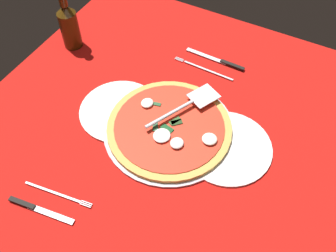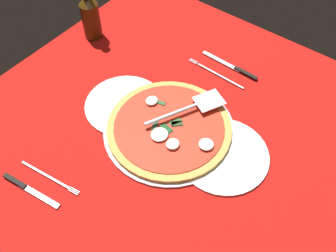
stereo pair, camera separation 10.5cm
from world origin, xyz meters
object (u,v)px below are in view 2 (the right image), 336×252
(beer_bottle, at_px, (90,16))
(pizza, at_px, (168,127))
(dinner_plate_left, at_px, (125,105))
(place_setting_near, at_px, (38,184))
(place_setting_far, at_px, (225,71))
(dinner_plate_right, at_px, (223,155))
(pizza_server, at_px, (190,108))

(beer_bottle, bearing_deg, pizza, -20.58)
(dinner_plate_left, bearing_deg, place_setting_near, -90.46)
(place_setting_far, bearing_deg, beer_bottle, 17.30)
(dinner_plate_right, distance_m, pizza, 0.17)
(dinner_plate_left, xyz_separation_m, beer_bottle, (-0.30, 0.18, 0.08))
(dinner_plate_left, bearing_deg, beer_bottle, 149.31)
(pizza, relative_size, place_setting_far, 1.57)
(pizza, xyz_separation_m, beer_bottle, (-0.45, 0.17, 0.07))
(dinner_plate_left, relative_size, pizza, 0.67)
(dinner_plate_right, bearing_deg, place_setting_near, -132.55)
(pizza_server, distance_m, place_setting_near, 0.45)
(place_setting_far, bearing_deg, pizza_server, 96.13)
(dinner_plate_right, relative_size, place_setting_far, 1.11)
(dinner_plate_left, distance_m, pizza_server, 0.20)
(pizza_server, bearing_deg, place_setting_far, 30.87)
(dinner_plate_right, height_order, beer_bottle, beer_bottle)
(pizza, distance_m, place_setting_near, 0.37)
(place_setting_near, xyz_separation_m, beer_bottle, (-0.29, 0.51, 0.08))
(dinner_plate_left, distance_m, dinner_plate_right, 0.33)
(pizza, relative_size, beer_bottle, 1.54)
(dinner_plate_left, bearing_deg, pizza_server, 25.44)
(dinner_plate_right, xyz_separation_m, place_setting_far, (-0.17, 0.28, -0.00))
(pizza_server, bearing_deg, dinner_plate_right, -84.22)
(dinner_plate_left, distance_m, place_setting_far, 0.34)
(pizza_server, height_order, place_setting_near, pizza_server)
(pizza_server, relative_size, beer_bottle, 1.03)
(pizza_server, height_order, place_setting_far, pizza_server)
(pizza, xyz_separation_m, place_setting_far, (0.00, 0.30, -0.01))
(dinner_plate_right, relative_size, pizza, 0.71)
(dinner_plate_left, distance_m, beer_bottle, 0.35)
(place_setting_far, bearing_deg, dinner_plate_left, 64.17)
(place_setting_near, relative_size, place_setting_far, 0.89)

